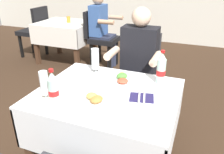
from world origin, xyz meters
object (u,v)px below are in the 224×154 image
at_px(beer_glass_middle, 44,85).
at_px(cola_bottle_secondary, 161,69).
at_px(background_chair_right, 99,36).
at_px(beer_glass_left, 95,61).
at_px(chair_far_diner_seat, 137,72).
at_px(background_chair_left, 35,29).
at_px(background_dining_table, 65,32).
at_px(plate_near_camera, 94,99).
at_px(background_patron, 102,27).
at_px(background_table_tumbler, 69,19).
at_px(plate_far_diner, 122,79).
at_px(seated_diner_far, 138,63).
at_px(napkin_cutlery_set, 142,97).
at_px(cola_bottle_primary, 53,89).
at_px(main_dining_table, 107,111).

bearing_deg(beer_glass_middle, cola_bottle_secondary, 37.33).
bearing_deg(background_chair_right, beer_glass_left, -66.35).
relative_size(chair_far_diner_seat, background_chair_left, 1.00).
height_order(beer_glass_middle, background_dining_table, beer_glass_middle).
bearing_deg(cola_bottle_secondary, beer_glass_left, 178.93).
height_order(background_chair_left, background_chair_right, same).
xyz_separation_m(plate_near_camera, background_patron, (-0.96, 2.29, -0.04)).
height_order(cola_bottle_secondary, background_dining_table, cola_bottle_secondary).
height_order(background_chair_right, background_table_tumbler, background_chair_right).
bearing_deg(background_chair_right, background_chair_left, 180.00).
bearing_deg(cola_bottle_secondary, beer_glass_middle, -142.67).
xyz_separation_m(plate_far_diner, background_patron, (-1.04, 1.92, -0.04)).
bearing_deg(seated_diner_far, napkin_cutlery_set, -72.12).
distance_m(beer_glass_left, background_patron, 1.98).
xyz_separation_m(plate_near_camera, background_dining_table, (-1.69, 2.29, -0.20)).
relative_size(plate_near_camera, napkin_cutlery_set, 1.30).
height_order(plate_near_camera, cola_bottle_primary, cola_bottle_primary).
relative_size(beer_glass_left, cola_bottle_secondary, 0.79).
xyz_separation_m(seated_diner_far, background_chair_right, (-1.08, 1.41, -0.16)).
bearing_deg(beer_glass_left, cola_bottle_secondary, -1.07).
height_order(chair_far_diner_seat, background_patron, background_patron).
height_order(seated_diner_far, cola_bottle_secondary, seated_diner_far).
relative_size(plate_far_diner, background_chair_left, 0.24).
xyz_separation_m(plate_near_camera, background_chair_right, (-1.01, 2.29, -0.20)).
xyz_separation_m(main_dining_table, background_chair_right, (-1.04, 2.13, -0.01)).
bearing_deg(background_dining_table, seated_diner_far, -38.71).
height_order(background_chair_left, background_patron, background_patron).
bearing_deg(background_dining_table, plate_far_diner, -47.33).
relative_size(main_dining_table, background_chair_right, 1.09).
xyz_separation_m(chair_far_diner_seat, seated_diner_far, (0.03, -0.11, 0.16)).
height_order(seated_diner_far, background_table_tumbler, seated_diner_far).
distance_m(seated_diner_far, plate_near_camera, 0.89).
relative_size(plate_near_camera, beer_glass_middle, 1.23).
relative_size(cola_bottle_secondary, background_chair_left, 0.29).
height_order(chair_far_diner_seat, cola_bottle_primary, cola_bottle_primary).
relative_size(cola_bottle_secondary, background_table_tumbler, 2.53).
distance_m(plate_near_camera, cola_bottle_secondary, 0.60).
bearing_deg(main_dining_table, beer_glass_middle, -146.47).
bearing_deg(beer_glass_middle, background_patron, 104.60).
relative_size(seated_diner_far, plate_far_diner, 5.33).
relative_size(cola_bottle_primary, background_chair_left, 0.26).
xyz_separation_m(background_dining_table, background_chair_left, (-0.68, -0.00, 0.00)).
bearing_deg(background_chair_left, background_chair_right, 0.00).
bearing_deg(chair_far_diner_seat, background_patron, 127.38).
height_order(seated_diner_far, plate_near_camera, seated_diner_far).
height_order(chair_far_diner_seat, background_table_tumbler, chair_far_diner_seat).
bearing_deg(beer_glass_middle, beer_glass_left, 76.86).
relative_size(plate_far_diner, background_chair_right, 0.24).
distance_m(beer_glass_middle, cola_bottle_primary, 0.10).
distance_m(cola_bottle_primary, background_table_tumbler, 2.78).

